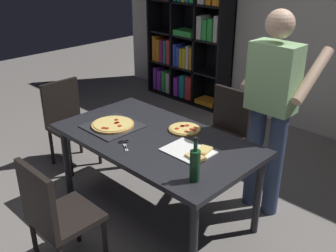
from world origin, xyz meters
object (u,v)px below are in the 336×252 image
Objects in this scene: chair_far_side at (224,128)px; pepperoni_pizza_on_tray at (113,125)px; second_pizza_plain at (185,129)px; chair_near_camera at (54,213)px; dining_table at (155,145)px; person_serving_pizza at (272,104)px; chair_left_end at (68,118)px; wine_bottle at (195,165)px; bookshelf at (189,39)px; kitchen_scissors at (124,144)px.

chair_far_side is 2.12× the size of pepperoni_pizza_on_tray.
chair_near_camera is at bearing -93.98° from second_pizza_plain.
chair_far_side is at bearing 90.00° from dining_table.
chair_near_camera is 1.91m from chair_far_side.
chair_far_side is 0.81m from person_serving_pizza.
dining_table is at bearing 90.00° from chair_near_camera.
chair_left_end reaches higher than dining_table.
chair_left_end is 2.85× the size of wine_bottle.
bookshelf is at bearing 132.14° from wine_bottle.
second_pizza_plain is (1.41, 0.26, 0.25)m from chair_left_end.
kitchen_scissors is (-0.08, -0.26, 0.08)m from dining_table.
chair_left_end is (-1.33, 0.96, 0.00)m from chair_near_camera.
dining_table is 8.80× the size of kitchen_scissors.
chair_near_camera is 1.25m from second_pizza_plain.
dining_table is 6.27× the size of second_pizza_plain.
second_pizza_plain is at bearing 72.15° from dining_table.
bookshelf reaches higher than person_serving_pizza.
person_serving_pizza reaches higher than chair_near_camera.
dining_table is at bearing -53.80° from bookshelf.
person_serving_pizza is 1.23m from kitchen_scissors.
bookshelf is at bearing 145.04° from person_serving_pizza.
bookshelf is at bearing 117.55° from chair_near_camera.
bookshelf reaches higher than chair_near_camera.
pepperoni_pizza_on_tray is 1.07m from wine_bottle.
person_serving_pizza is at bearing -34.96° from bookshelf.
person_serving_pizza is 5.54× the size of wine_bottle.
kitchen_scissors is at bearing -57.80° from bookshelf.
chair_near_camera is at bearing -90.00° from chair_far_side.
second_pizza_plain is at bearing 37.80° from pepperoni_pizza_on_tray.
chair_left_end is at bearing -159.17° from person_serving_pizza.
pepperoni_pizza_on_tray is at bearing 171.78° from wine_bottle.
kitchen_scissors is at bearing -124.58° from person_serving_pizza.
chair_far_side is at bearing 96.99° from second_pizza_plain.
wine_bottle is (0.05, -1.00, -0.13)m from person_serving_pizza.
pepperoni_pizza_on_tray is (-0.40, -1.07, 0.25)m from chair_far_side.
chair_far_side is 1.24m from kitchen_scissors.
dining_table is 0.97m from chair_far_side.
second_pizza_plain is (0.49, 0.38, -0.00)m from pepperoni_pizza_on_tray.
chair_left_end is at bearing -144.27° from chair_far_side.
chair_far_side reaches higher than pepperoni_pizza_on_tray.
chair_far_side is at bearing 35.73° from chair_left_end.
kitchen_scissors is at bearing -11.67° from chair_left_end.
chair_near_camera is at bearing -64.32° from pepperoni_pizza_on_tray.
person_serving_pizza is (2.34, -1.64, 0.07)m from bookshelf.
bookshelf is 1.11× the size of person_serving_pizza.
chair_far_side is 1.00× the size of chair_left_end.
chair_near_camera reaches higher than pepperoni_pizza_on_tray.
dining_table is 5.34× the size of wine_bottle.
chair_near_camera is 1.01m from wine_bottle.
chair_far_side is 1.64m from chair_left_end.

